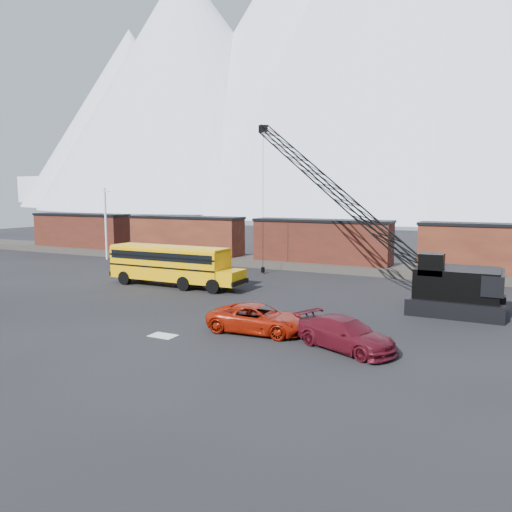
# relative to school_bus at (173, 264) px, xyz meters

# --- Properties ---
(ground) EXTENTS (160.00, 160.00, 0.00)m
(ground) POSITION_rel_school_bus_xyz_m (7.44, -7.76, -1.79)
(ground) COLOR black
(ground) RESTS_ON ground
(mountain_ridge) EXTENTS (800.00, 340.00, 240.00)m
(mountain_ridge) POSITION_rel_school_bus_xyz_m (13.64, 275.02, 90.78)
(mountain_ridge) COLOR white
(mountain_ridge) RESTS_ON ground
(gravel_berm) EXTENTS (120.00, 5.00, 0.70)m
(gravel_berm) POSITION_rel_school_bus_xyz_m (7.44, 14.24, -1.44)
(gravel_berm) COLOR #423C36
(gravel_berm) RESTS_ON ground
(boxcar_west_far) EXTENTS (13.70, 3.10, 4.17)m
(boxcar_west_far) POSITION_rel_school_bus_xyz_m (-24.56, 14.24, 0.97)
(boxcar_west_far) COLOR #501C16
(boxcar_west_far) RESTS_ON gravel_berm
(boxcar_west_near) EXTENTS (13.70, 3.10, 4.17)m
(boxcar_west_near) POSITION_rel_school_bus_xyz_m (-8.56, 14.24, 0.97)
(boxcar_west_near) COLOR #441A13
(boxcar_west_near) RESTS_ON gravel_berm
(boxcar_mid) EXTENTS (13.70, 3.10, 4.17)m
(boxcar_mid) POSITION_rel_school_bus_xyz_m (7.44, 14.24, 0.97)
(boxcar_mid) COLOR #501C16
(boxcar_mid) RESTS_ON gravel_berm
(boxcar_east_near) EXTENTS (13.70, 3.10, 4.17)m
(boxcar_east_near) POSITION_rel_school_bus_xyz_m (23.44, 14.24, 0.97)
(boxcar_east_near) COLOR #441A13
(boxcar_east_near) RESTS_ON gravel_berm
(utility_pole) EXTENTS (1.40, 0.24, 8.00)m
(utility_pole) POSITION_rel_school_bus_xyz_m (-16.56, 10.24, 2.36)
(utility_pole) COLOR silver
(utility_pole) RESTS_ON ground
(snow_patch) EXTENTS (1.40, 0.90, 0.02)m
(snow_patch) POSITION_rel_school_bus_xyz_m (7.94, -11.76, -1.78)
(snow_patch) COLOR silver
(snow_patch) RESTS_ON ground
(school_bus) EXTENTS (11.65, 2.65, 3.19)m
(school_bus) POSITION_rel_school_bus_xyz_m (0.00, 0.00, 0.00)
(school_bus) COLOR #E9A704
(school_bus) RESTS_ON ground
(red_pickup) EXTENTS (5.51, 2.82, 1.49)m
(red_pickup) POSITION_rel_school_bus_xyz_m (12.04, -8.95, -1.05)
(red_pickup) COLOR #9D1907
(red_pickup) RESTS_ON ground
(maroon_suv) EXTENTS (5.58, 3.96, 1.50)m
(maroon_suv) POSITION_rel_school_bus_xyz_m (17.05, -9.72, -1.04)
(maroon_suv) COLOR #500E19
(maroon_suv) RESTS_ON ground
(crawler_crane) EXTENTS (20.66, 11.08, 13.63)m
(crawler_crane) POSITION_rel_school_bus_xyz_m (11.51, 4.75, 5.89)
(crawler_crane) COLOR black
(crawler_crane) RESTS_ON ground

